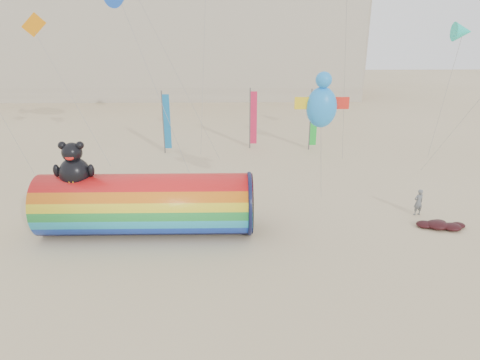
{
  "coord_description": "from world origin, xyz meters",
  "views": [
    {
      "loc": [
        0.08,
        -20.0,
        10.4
      ],
      "look_at": [
        0.5,
        1.5,
        2.4
      ],
      "focal_mm": 32.0,
      "sensor_mm": 36.0,
      "label": 1
    }
  ],
  "objects_px": {
    "fabric_bundle": "(441,225)",
    "windsock_assembly": "(146,203)",
    "hotel_building": "(147,22)",
    "kite_handler": "(418,202)"
  },
  "relations": [
    {
      "from": "windsock_assembly",
      "to": "kite_handler",
      "type": "relative_size",
      "value": 6.98
    },
    {
      "from": "windsock_assembly",
      "to": "hotel_building",
      "type": "bearing_deg",
      "value": 99.5
    },
    {
      "from": "hotel_building",
      "to": "kite_handler",
      "type": "height_order",
      "value": "hotel_building"
    },
    {
      "from": "hotel_building",
      "to": "kite_handler",
      "type": "xyz_separation_m",
      "value": [
        22.63,
        -43.9,
        -9.53
      ]
    },
    {
      "from": "hotel_building",
      "to": "windsock_assembly",
      "type": "bearing_deg",
      "value": -80.5
    },
    {
      "from": "windsock_assembly",
      "to": "fabric_bundle",
      "type": "height_order",
      "value": "windsock_assembly"
    },
    {
      "from": "fabric_bundle",
      "to": "windsock_assembly",
      "type": "bearing_deg",
      "value": -179.5
    },
    {
      "from": "windsock_assembly",
      "to": "fabric_bundle",
      "type": "bearing_deg",
      "value": 0.5
    },
    {
      "from": "kite_handler",
      "to": "fabric_bundle",
      "type": "height_order",
      "value": "kite_handler"
    },
    {
      "from": "windsock_assembly",
      "to": "kite_handler",
      "type": "distance_m",
      "value": 15.12
    }
  ]
}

